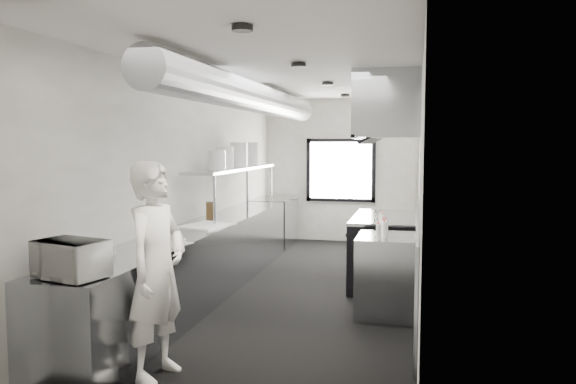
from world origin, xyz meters
The scene contains 35 objects.
floor centered at (0.00, 0.00, 0.00)m, with size 3.00×8.00×0.01m, color black.
ceiling centered at (0.00, 0.00, 2.80)m, with size 3.00×8.00×0.01m, color silver.
wall_back centered at (0.00, 4.00, 1.40)m, with size 3.00×0.02×2.80m, color silver.
wall_front centered at (0.00, -4.00, 1.40)m, with size 3.00×0.02×2.80m, color silver.
wall_left centered at (-1.50, 0.00, 1.40)m, with size 0.02×8.00×2.80m, color silver.
wall_right centered at (1.50, 0.00, 1.40)m, with size 0.02×8.00×2.80m, color silver.
wall_cladding centered at (1.48, 0.30, 0.55)m, with size 0.03×5.50×1.10m, color #9CA4AA.
hvac_duct centered at (-0.70, 0.40, 2.55)m, with size 0.40×0.40×6.40m, color gray.
service_window centered at (0.00, 3.96, 1.40)m, with size 1.36×0.05×1.25m.
exhaust_hood centered at (1.10, 0.70, 2.39)m, with size 0.81×2.20×0.88m.
prep_counter centered at (-1.15, -0.50, 0.45)m, with size 0.70×6.00×0.90m, color #9CA4AA.
pass_shelf centered at (-1.19, 1.00, 1.54)m, with size 0.45×3.00×0.68m.
range centered at (1.04, 0.70, 0.47)m, with size 0.88×1.60×0.94m.
bottle_station centered at (1.15, -0.70, 0.45)m, with size 0.65×0.80×0.90m, color #9CA4AA.
far_work_table centered at (-1.15, 3.20, 0.45)m, with size 0.70×1.20×0.90m, color #9CA4AA.
notice_sheet_a centered at (1.47, -1.20, 1.60)m, with size 0.02×0.28×0.38m, color silver.
notice_sheet_b centered at (1.47, -1.55, 1.55)m, with size 0.02×0.28×0.38m, color silver.
line_cook centered at (-0.60, -2.84, 0.89)m, with size 0.65×0.43×1.79m, color silver.
microwave centered at (-1.11, -3.25, 1.05)m, with size 0.49×0.37×0.29m, color silver.
deli_tub_a centered at (-1.25, -2.75, 0.95)m, with size 0.14×0.14×0.10m, color silver.
deli_tub_b centered at (-1.30, -2.37, 0.94)m, with size 0.13×0.13×0.09m, color silver.
newspaper centered at (-0.96, -1.78, 0.90)m, with size 0.30×0.38×0.01m, color silver.
small_plate centered at (-1.01, -1.51, 0.91)m, with size 0.20×0.20×0.02m, color white.
pastry centered at (-1.01, -1.51, 0.96)m, with size 0.10×0.10×0.10m, color tan.
cutting_board centered at (-1.07, -0.49, 0.91)m, with size 0.48×0.64×0.02m, color white.
knife_block centered at (-1.29, 0.20, 1.01)m, with size 0.09×0.21×0.23m, color #4D351B.
plate_stack_a centered at (-1.19, 0.25, 1.71)m, with size 0.24×0.24×0.27m, color white.
plate_stack_b centered at (-1.22, 0.67, 1.73)m, with size 0.24×0.24×0.31m, color white.
plate_stack_c centered at (-1.22, 1.29, 1.76)m, with size 0.26×0.26×0.37m, color white.
plate_stack_d centered at (-1.17, 1.78, 1.76)m, with size 0.24×0.24×0.38m, color white.
squeeze_bottle_a centered at (1.07, -0.97, 0.98)m, with size 0.05×0.05×0.16m, color white.
squeeze_bottle_b centered at (1.13, -0.84, 0.99)m, with size 0.06×0.06×0.17m, color white.
squeeze_bottle_c centered at (1.11, -0.75, 0.99)m, with size 0.06×0.06×0.18m, color white.
squeeze_bottle_d centered at (1.13, -0.58, 0.98)m, with size 0.05×0.05×0.16m, color white.
squeeze_bottle_e centered at (1.07, -0.35, 1.00)m, with size 0.07×0.07×0.20m, color white.
Camera 1 is at (1.47, -7.04, 1.93)m, focal length 35.25 mm.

